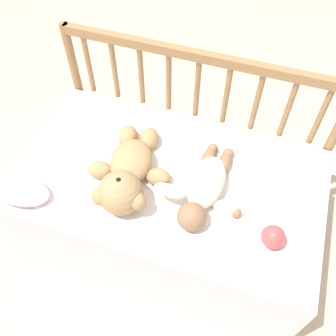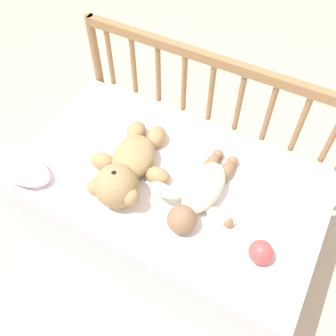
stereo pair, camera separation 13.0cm
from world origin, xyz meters
name	(u,v)px [view 1 (the left image)]	position (x,y,z in m)	size (l,w,h in m)	color
ground_plane	(168,235)	(0.00, 0.00, 0.00)	(12.00, 12.00, 0.00)	#C6B293
crib_mattress	(168,210)	(0.00, 0.00, 0.23)	(1.11, 0.64, 0.45)	silver
crib_rail	(196,99)	(0.00, 0.34, 0.54)	(1.11, 0.04, 0.75)	#997047
blanket	(167,179)	(0.00, -0.01, 0.45)	(0.79, 0.52, 0.01)	white
teddy_bear	(127,174)	(-0.13, -0.07, 0.51)	(0.31, 0.41, 0.15)	tan
baby	(204,187)	(0.14, -0.03, 0.49)	(0.30, 0.39, 0.10)	#EAEACC
small_pillow	(17,189)	(-0.47, -0.24, 0.48)	(0.25, 0.12, 0.06)	silver
toy_ball	(273,237)	(0.39, -0.14, 0.49)	(0.08, 0.08, 0.08)	#DB4C4C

